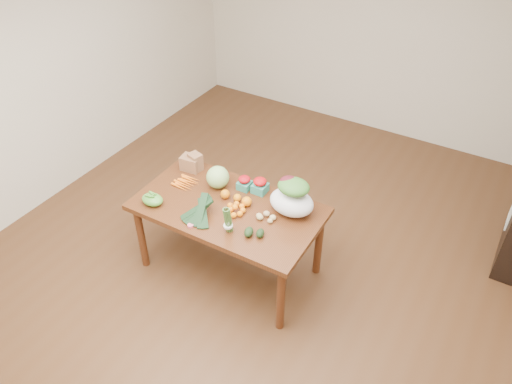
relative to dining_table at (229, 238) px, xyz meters
The scene contains 23 objects.
floor 0.46m from the dining_table, 47.96° to the left, with size 6.00×6.00×0.00m, color #51321B.
room_walls 1.01m from the dining_table, 47.96° to the left, with size 5.02×6.02×2.70m.
dining_table is the anchor object (origin of this frame).
paper_bag 0.81m from the dining_table, 154.22° to the left, with size 0.24×0.20×0.17m, color #8E623F, non-canonical shape.
cabbage 0.57m from the dining_table, 139.72° to the left, with size 0.21×0.21×0.21m, color #A0D279.
strawberry_basket_a 0.52m from the dining_table, 92.02° to the left, with size 0.11×0.11×0.10m, color #B30B19, non-canonical shape.
strawberry_basket_b 0.56m from the dining_table, 67.62° to the left, with size 0.13×0.13×0.11m, color red, non-canonical shape.
orange_a 0.43m from the dining_table, 133.20° to the left, with size 0.08×0.08×0.08m, color orange.
orange_b 0.43m from the dining_table, 74.50° to the left, with size 0.07×0.07×0.07m, color orange.
orange_c 0.45m from the dining_table, 35.87° to the left, with size 0.09×0.09×0.09m, color orange.
mandarin_cluster 0.43m from the dining_table, 16.96° to the right, with size 0.18×0.18×0.08m, color orange, non-canonical shape.
carrots 0.64m from the dining_table, behind, with size 0.22×0.22×0.03m, color orange, non-canonical shape.
snap_pea_bag 0.78m from the dining_table, 152.93° to the right, with size 0.20×0.15×0.09m, color #559633.
kale_bunch 0.54m from the dining_table, 114.34° to the right, with size 0.32×0.40×0.16m, color black, non-canonical shape.
asparagus_bundle 0.59m from the dining_table, 55.72° to the right, with size 0.08×0.08×0.25m, color #4D843C, non-canonical shape.
potato_a 0.50m from the dining_table, ahead, with size 0.05×0.05×0.05m, color #DEC880.
potato_b 0.51m from the dining_table, ahead, with size 0.06×0.05×0.05m, color tan.
potato_c 0.58m from the dining_table, ahead, with size 0.06×0.05×0.05m, color tan.
potato_d 0.53m from the dining_table, 10.29° to the left, with size 0.06×0.05×0.05m, color tan.
potato_e 0.57m from the dining_table, ahead, with size 0.05×0.04×0.04m, color #DDC280.
avocado_a 0.58m from the dining_table, 32.26° to the right, with size 0.07×0.11×0.07m, color black.
avocado_b 0.62m from the dining_table, 22.75° to the right, with size 0.06×0.09×0.06m, color black.
salad_bag 0.76m from the dining_table, 23.07° to the left, with size 0.39×0.29×0.30m, color white, non-canonical shape.
Camera 1 is at (1.73, -2.92, 3.48)m, focal length 35.00 mm.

